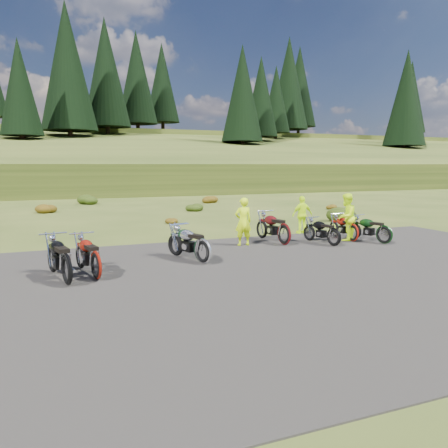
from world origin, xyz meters
name	(u,v)px	position (x,y,z in m)	size (l,w,h in m)	color
ground	(259,261)	(0.00, 0.00, 0.00)	(300.00, 300.00, 0.00)	#354717
gravel_pad	(292,276)	(0.00, -2.00, 0.00)	(20.00, 12.00, 0.04)	black
hill_slope	(98,186)	(0.00, 50.00, 0.00)	(300.00, 46.00, 3.00)	#2E4115
hill_plateau	(76,176)	(0.00, 110.00, 0.00)	(300.00, 90.00, 9.17)	#2E4115
conifer_21	(20,87)	(-9.00, 50.00, 12.56)	(5.28, 5.28, 14.00)	black
conifer_22	(67,66)	(-3.00, 56.00, 16.77)	(7.92, 7.92, 20.00)	black
conifer_23	(106,72)	(3.00, 62.00, 17.47)	(7.48, 7.48, 19.00)	black
conifer_24	(137,78)	(9.00, 68.00, 18.16)	(7.04, 7.04, 18.00)	black
conifer_25	(162,83)	(15.00, 74.00, 18.66)	(6.60, 6.60, 17.00)	black
conifer_26	(242,93)	(21.00, 49.00, 13.37)	(6.16, 6.16, 16.00)	black
conifer_27	(261,97)	(27.00, 55.00, 14.06)	(5.72, 5.72, 15.00)	black
conifer_28	(276,99)	(33.00, 61.00, 14.76)	(5.28, 5.28, 14.00)	black
conifer_29	(289,83)	(39.00, 67.00, 18.97)	(7.92, 7.92, 20.00)	black
conifer_30	(299,87)	(45.00, 73.00, 19.66)	(7.48, 7.48, 19.00)	black
conifer_31	(406,98)	(51.00, 48.00, 14.18)	(7.04, 7.04, 18.00)	black
conifer_32	(407,101)	(57.00, 54.00, 14.87)	(6.60, 6.60, 17.00)	black
conifer_33	(408,103)	(63.00, 60.00, 15.56)	(6.16, 6.16, 16.00)	black
conifer_34	(409,104)	(69.00, 66.00, 16.26)	(5.72, 5.72, 15.00)	black
conifer_35	(410,106)	(75.00, 72.00, 16.95)	(5.28, 5.28, 14.00)	black
conifer_36	(411,97)	(81.00, 78.00, 20.16)	(7.92, 7.92, 20.00)	black
shrub_2	(46,207)	(-6.20, 16.60, 0.38)	(1.30, 1.30, 0.77)	#66360C
shrub_3	(89,198)	(-3.30, 21.90, 0.46)	(1.56, 1.56, 0.92)	#1B360D
shrub_4	(170,219)	(-0.40, 9.20, 0.23)	(0.77, 0.77, 0.45)	#66360C
shrub_5	(194,206)	(2.50, 14.50, 0.31)	(1.03, 1.03, 0.61)	#1B360D
shrub_6	(209,198)	(5.40, 19.80, 0.38)	(1.30, 1.30, 0.77)	#66360C
shrub_7	(342,212)	(8.30, 7.10, 0.46)	(1.56, 1.56, 0.92)	#1B360D
shrub_8	(329,206)	(11.20, 12.40, 0.23)	(0.77, 0.77, 0.45)	#66360C
motorcycle_0	(68,286)	(-5.54, -0.87, 0.00)	(2.19, 0.73, 1.15)	black
motorcycle_1	(97,280)	(-4.83, -0.58, 0.00)	(2.06, 0.69, 1.08)	maroon
motorcycle_2	(202,264)	(-1.75, 0.23, 0.00)	(2.08, 0.69, 1.09)	black
motorcycle_3	(203,265)	(-1.75, 0.13, 0.00)	(2.07, 0.69, 1.08)	silver
motorcycle_4	(284,246)	(1.94, 1.91, 0.00)	(2.23, 0.74, 1.17)	#510D0F
motorcycle_5	(333,247)	(3.48, 1.07, 0.00)	(1.85, 0.62, 0.97)	black
motorcycle_6	(353,242)	(4.71, 1.59, 0.00)	(1.89, 0.63, 0.99)	#9C160B
motorcycle_7	(384,245)	(5.46, 0.77, 0.00)	(1.93, 0.64, 1.01)	black
person_middle	(243,222)	(0.53, 2.39, 0.86)	(0.63, 0.41, 1.72)	#D3FD0D
person_right_a	(346,218)	(4.62, 1.91, 0.90)	(0.88, 0.68, 1.80)	#D3FD0D
person_right_b	(302,215)	(3.97, 4.02, 0.79)	(0.93, 0.39, 1.58)	#D3FD0D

